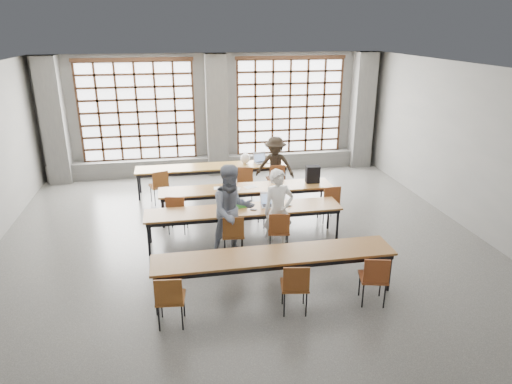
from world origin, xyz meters
TOP-DOWN VIEW (x-y plane):
  - floor at (0.00, 0.00)m, footprint 11.00×11.00m
  - ceiling at (0.00, 0.00)m, footprint 11.00×11.00m
  - wall_back at (0.00, 5.50)m, footprint 10.00×0.00m
  - wall_front at (0.00, -5.50)m, footprint 10.00×0.00m
  - wall_right at (5.00, 0.00)m, footprint 0.00×11.00m
  - column_left at (-4.50, 5.22)m, footprint 0.60×0.55m
  - column_mid at (0.00, 5.22)m, footprint 0.60×0.55m
  - column_right at (4.50, 5.22)m, footprint 0.60×0.55m
  - window_left at (-2.25, 5.42)m, footprint 3.32×0.12m
  - window_right at (2.25, 5.42)m, footprint 3.32×0.12m
  - sill_ledge at (0.00, 5.30)m, footprint 9.80×0.35m
  - desk_row_a at (-0.32, 3.57)m, footprint 4.00×0.70m
  - desk_row_b at (0.31, 1.75)m, footprint 4.00×0.70m
  - desk_row_c at (0.04, 0.47)m, footprint 4.00×0.70m
  - desk_row_d at (0.23, -1.54)m, footprint 4.00×0.70m
  - chair_back_left at (-1.69, 2.95)m, footprint 0.53×0.53m
  - chair_back_mid at (0.47, 2.94)m, footprint 0.49×0.49m
  - chair_back_right at (1.28, 2.94)m, footprint 0.43×0.43m
  - chair_mid_left at (-1.31, 1.13)m, footprint 0.50×0.50m
  - chair_mid_centre at (0.72, 1.13)m, footprint 0.49×0.49m
  - chair_mid_right at (2.11, 1.12)m, footprint 0.45×0.45m
  - chair_front_left at (-0.26, -0.16)m, footprint 0.46×0.46m
  - chair_front_right at (0.63, -0.16)m, footprint 0.49×0.49m
  - chair_near_left at (-1.48, -2.17)m, footprint 0.46×0.46m
  - chair_near_mid at (0.42, -2.17)m, footprint 0.48×0.48m
  - chair_near_right at (1.71, -2.17)m, footprint 0.51×0.51m
  - student_male at (0.64, -0.03)m, footprint 0.66×0.48m
  - student_female at (-0.26, -0.03)m, footprint 1.01×0.86m
  - student_back at (1.28, 3.07)m, footprint 1.16×0.93m
  - laptop_front at (0.60, 0.58)m, footprint 0.38×0.33m
  - laptop_back at (1.02, 3.68)m, footprint 0.43×0.39m
  - mouse at (0.99, 0.45)m, footprint 0.11×0.08m
  - green_box at (-0.01, 0.55)m, footprint 0.26×0.14m
  - phone at (0.22, 0.37)m, footprint 0.14×0.10m
  - paper_sheet_a at (-0.29, 1.80)m, footprint 0.31×0.22m
  - paper_sheet_b at (0.01, 1.70)m, footprint 0.35×0.29m
  - paper_sheet_c at (0.41, 1.75)m, footprint 0.35×0.30m
  - backpack at (1.91, 1.80)m, footprint 0.33×0.22m
  - plastic_bag at (0.58, 3.62)m, footprint 0.32×0.29m
  - red_pouch at (-1.47, -2.09)m, footprint 0.20×0.09m

SIDE VIEW (x-z plane):
  - floor at x=0.00m, z-range 0.00..0.00m
  - sill_ledge at x=0.00m, z-range 0.00..0.50m
  - red_pouch at x=-1.47m, z-range 0.47..0.53m
  - chair_back_left at x=-1.69m, z-range 0.10..0.98m
  - chair_back_mid at x=0.47m, z-range 0.10..0.98m
  - chair_back_right at x=1.28m, z-range 0.10..0.98m
  - chair_mid_left at x=-1.31m, z-range 0.10..0.98m
  - chair_mid_centre at x=0.72m, z-range 0.10..0.98m
  - chair_mid_right at x=2.11m, z-range 0.10..0.98m
  - chair_front_left at x=-0.26m, z-range 0.10..0.98m
  - chair_front_right at x=0.63m, z-range 0.10..0.98m
  - chair_near_left at x=-1.48m, z-range 0.10..0.98m
  - chair_near_mid at x=0.42m, z-range 0.10..0.98m
  - chair_near_right at x=1.71m, z-range 0.10..0.98m
  - desk_row_a at x=-0.32m, z-range 0.30..1.03m
  - desk_row_b at x=0.31m, z-range 0.30..1.03m
  - desk_row_c at x=0.04m, z-range 0.30..1.03m
  - desk_row_d at x=0.23m, z-range 0.30..1.03m
  - paper_sheet_a at x=-0.29m, z-range 0.73..0.73m
  - paper_sheet_b at x=0.01m, z-range 0.73..0.73m
  - paper_sheet_c at x=0.41m, z-range 0.73..0.73m
  - phone at x=0.22m, z-range 0.73..0.74m
  - mouse at x=0.99m, z-range 0.73..0.77m
  - green_box at x=-0.01m, z-range 0.73..0.82m
  - student_back at x=1.28m, z-range 0.00..1.57m
  - laptop_front at x=0.60m, z-range 0.66..0.92m
  - laptop_back at x=1.02m, z-range 0.66..0.92m
  - student_male at x=0.64m, z-range 0.00..1.68m
  - plastic_bag at x=0.58m, z-range 0.73..1.02m
  - student_female at x=-0.26m, z-range 0.00..1.83m
  - backpack at x=1.91m, z-range 0.73..1.13m
  - wall_back at x=0.00m, z-range -3.25..6.75m
  - wall_front at x=0.00m, z-range -3.25..6.75m
  - wall_right at x=5.00m, z-range -3.75..7.25m
  - column_left at x=-4.50m, z-range 0.00..3.50m
  - column_mid at x=0.00m, z-range 0.00..3.50m
  - column_right at x=4.50m, z-range 0.00..3.50m
  - window_left at x=-2.25m, z-range 0.40..3.40m
  - window_right at x=2.25m, z-range 0.40..3.40m
  - ceiling at x=0.00m, z-range 3.50..3.50m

